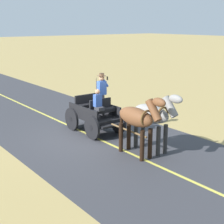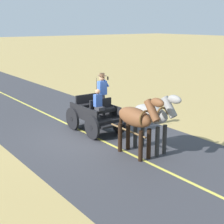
% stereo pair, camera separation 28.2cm
% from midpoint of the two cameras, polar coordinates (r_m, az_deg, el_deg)
% --- Properties ---
extents(ground_plane, '(200.00, 200.00, 0.00)m').
position_cam_midpoint_polar(ground_plane, '(13.75, -2.97, -4.02)').
color(ground_plane, tan).
extents(road_surface, '(6.66, 160.00, 0.01)m').
position_cam_midpoint_polar(road_surface, '(13.75, -2.97, -4.00)').
color(road_surface, '#38383D').
rests_on(road_surface, ground).
extents(road_centre_stripe, '(0.12, 160.00, 0.00)m').
position_cam_midpoint_polar(road_centre_stripe, '(13.75, -2.97, -3.98)').
color(road_centre_stripe, '#DBCC4C').
rests_on(road_centre_stripe, road_surface).
extents(horse_drawn_carriage, '(1.44, 4.50, 2.50)m').
position_cam_midpoint_polar(horse_drawn_carriage, '(13.98, -2.14, -0.18)').
color(horse_drawn_carriage, black).
rests_on(horse_drawn_carriage, ground).
extents(horse_near_side, '(0.63, 2.13, 2.21)m').
position_cam_midpoint_polar(horse_near_side, '(11.78, 7.57, -0.62)').
color(horse_near_side, gray).
rests_on(horse_near_side, ground).
extents(horse_off_side, '(0.57, 2.13, 2.21)m').
position_cam_midpoint_polar(horse_off_side, '(11.32, 4.91, -1.19)').
color(horse_off_side, brown).
rests_on(horse_off_side, ground).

